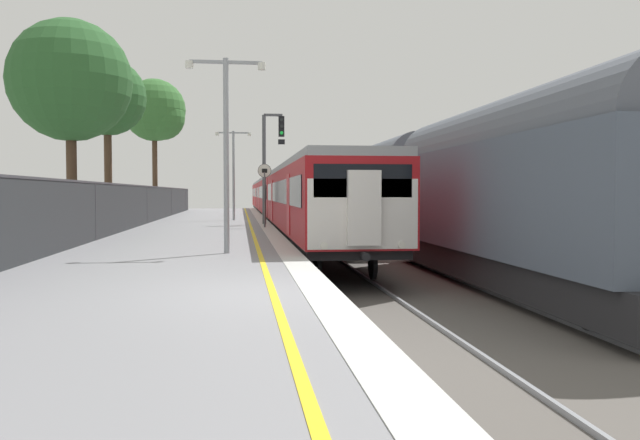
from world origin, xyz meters
The scene contains 10 objects.
ground centered at (2.64, 0.00, -0.61)m, with size 17.40×110.00×1.21m.
commuter_train_at_platform centered at (2.10, 37.29, 1.27)m, with size 2.83×64.13×3.81m.
freight_train_adjacent_track centered at (6.10, 13.92, 1.68)m, with size 2.60×29.95×4.88m.
signal_gantry centered at (0.61, 22.05, 3.35)m, with size 1.10×0.24×5.38m.
speed_limit_sign centered at (0.25, 18.93, 1.78)m, with size 0.59×0.08×2.80m.
platform_lamp_mid centered at (-1.17, 6.72, 2.94)m, with size 2.00×0.20×4.90m.
platform_lamp_far centered at (-1.17, 26.94, 2.99)m, with size 2.00×0.20×4.99m.
background_tree_left centered at (-6.97, 21.44, 5.88)m, with size 3.58×3.58×7.77m.
background_tree_centre centered at (-5.94, 31.62, 6.51)m, with size 3.85×3.85×8.60m.
background_tree_right centered at (-6.80, 14.02, 5.38)m, with size 4.27×4.27×7.62m.
Camera 1 is at (-0.84, -9.87, 1.53)m, focal length 36.55 mm.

